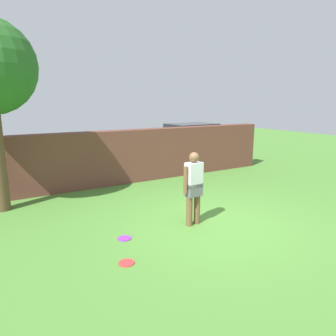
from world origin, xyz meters
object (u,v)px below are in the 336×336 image
frisbee_red (126,263)px  car (191,143)px  person (194,185)px  frisbee_purple (124,238)px

frisbee_red → car: bearing=47.8°
person → frisbee_purple: bearing=-8.6°
frisbee_purple → car: bearing=45.3°
person → frisbee_red: 2.30m
car → frisbee_purple: (-5.68, -5.74, -0.85)m
car → frisbee_red: (-6.03, -6.65, -0.85)m
car → frisbee_red: size_ratio=15.76×
person → car: car is taller
frisbee_red → frisbee_purple: bearing=68.8°
person → car: size_ratio=0.38×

